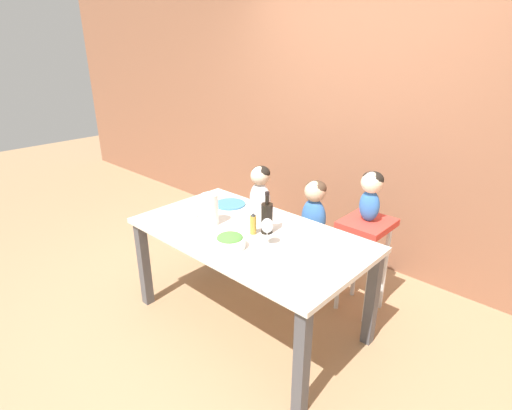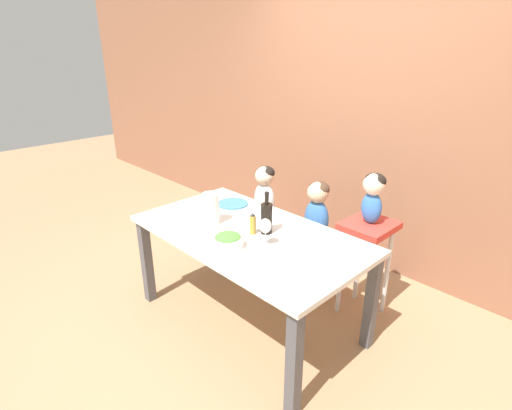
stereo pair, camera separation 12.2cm
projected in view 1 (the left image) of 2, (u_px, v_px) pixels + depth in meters
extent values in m
plane|color=#9E7A56|center=(250.00, 320.00, 3.02)|extent=(14.00, 14.00, 0.00)
cube|color=#8E5B42|center=(363.00, 116.00, 3.50)|extent=(10.00, 0.06, 2.70)
cube|color=silver|center=(249.00, 234.00, 2.75)|extent=(1.64, 0.91, 0.03)
cube|color=#4C4C51|center=(144.00, 264.00, 3.10)|extent=(0.07, 0.07, 0.71)
cube|color=#4C4C51|center=(302.00, 363.00, 2.14)|extent=(0.07, 0.07, 0.71)
cube|color=#4C4C51|center=(219.00, 231.00, 3.64)|extent=(0.07, 0.07, 0.71)
cube|color=#4C4C51|center=(372.00, 299.00, 2.68)|extent=(0.07, 0.07, 0.71)
cylinder|color=silver|center=(238.00, 242.00, 3.75)|extent=(0.04, 0.04, 0.42)
cylinder|color=silver|center=(261.00, 253.00, 3.57)|extent=(0.04, 0.04, 0.42)
cylinder|color=silver|center=(259.00, 233.00, 3.94)|extent=(0.04, 0.04, 0.42)
cylinder|color=silver|center=(281.00, 242.00, 3.76)|extent=(0.04, 0.04, 0.42)
cube|color=tan|center=(260.00, 220.00, 3.67)|extent=(0.39, 0.44, 0.05)
cylinder|color=silver|center=(287.00, 264.00, 3.38)|extent=(0.04, 0.04, 0.42)
cylinder|color=silver|center=(315.00, 277.00, 3.20)|extent=(0.04, 0.04, 0.42)
cylinder|color=silver|center=(307.00, 252.00, 3.58)|extent=(0.04, 0.04, 0.42)
cylinder|color=silver|center=(335.00, 263.00, 3.39)|extent=(0.04, 0.04, 0.42)
cube|color=tan|center=(312.00, 239.00, 3.30)|extent=(0.39, 0.44, 0.05)
cylinder|color=silver|center=(339.00, 269.00, 3.03)|extent=(0.04, 0.04, 0.71)
cylinder|color=silver|center=(369.00, 281.00, 2.88)|extent=(0.04, 0.04, 0.71)
cylinder|color=silver|center=(356.00, 257.00, 3.20)|extent=(0.04, 0.04, 0.71)
cylinder|color=silver|center=(385.00, 268.00, 3.04)|extent=(0.04, 0.04, 0.71)
cube|color=red|center=(367.00, 224.00, 2.90)|extent=(0.33, 0.37, 0.05)
ellipsoid|color=silver|center=(260.00, 200.00, 3.59)|extent=(0.22, 0.15, 0.33)
sphere|color=beige|center=(260.00, 176.00, 3.51)|extent=(0.17, 0.17, 0.17)
ellipsoid|color=black|center=(261.00, 173.00, 3.50)|extent=(0.17, 0.16, 0.12)
ellipsoid|color=#3366B2|center=(314.00, 218.00, 3.23)|extent=(0.22, 0.15, 0.33)
sphere|color=#D6AD89|center=(315.00, 191.00, 3.14)|extent=(0.17, 0.17, 0.17)
ellipsoid|color=#473323|center=(316.00, 188.00, 3.14)|extent=(0.17, 0.16, 0.12)
ellipsoid|color=#3366B2|center=(369.00, 206.00, 2.84)|extent=(0.15, 0.10, 0.23)
sphere|color=beige|center=(372.00, 182.00, 2.78)|extent=(0.15, 0.15, 0.15)
ellipsoid|color=black|center=(373.00, 179.00, 2.77)|extent=(0.15, 0.15, 0.11)
cylinder|color=black|center=(267.00, 218.00, 2.70)|extent=(0.08, 0.08, 0.21)
cylinder|color=black|center=(267.00, 198.00, 2.64)|extent=(0.03, 0.03, 0.09)
cylinder|color=black|center=(267.00, 193.00, 2.63)|extent=(0.03, 0.03, 0.02)
cylinder|color=white|center=(210.00, 209.00, 2.82)|extent=(0.12, 0.12, 0.23)
cylinder|color=white|center=(267.00, 245.00, 2.56)|extent=(0.06, 0.06, 0.00)
cylinder|color=white|center=(267.00, 238.00, 2.55)|extent=(0.01, 0.01, 0.09)
ellipsoid|color=white|center=(267.00, 226.00, 2.51)|extent=(0.08, 0.08, 0.10)
cylinder|color=white|center=(230.00, 243.00, 2.52)|extent=(0.20, 0.20, 0.07)
ellipsoid|color=#4C8438|center=(230.00, 238.00, 2.51)|extent=(0.17, 0.17, 0.05)
cylinder|color=silver|center=(181.00, 217.00, 2.97)|extent=(0.25, 0.25, 0.01)
cylinder|color=teal|center=(230.00, 204.00, 3.20)|extent=(0.25, 0.25, 0.01)
cylinder|color=#BC8E33|center=(253.00, 225.00, 2.69)|extent=(0.04, 0.04, 0.13)
cone|color=black|center=(253.00, 215.00, 2.66)|extent=(0.04, 0.04, 0.02)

